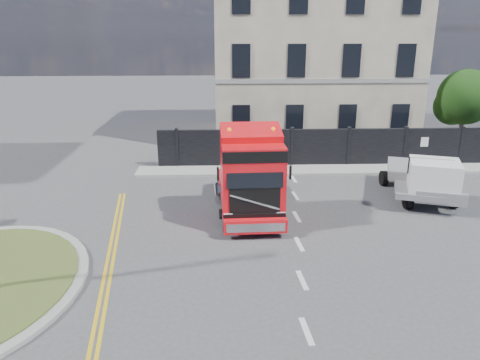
{
  "coord_description": "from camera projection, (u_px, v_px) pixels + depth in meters",
  "views": [
    {
      "loc": [
        0.42,
        -14.76,
        6.97
      ],
      "look_at": [
        1.0,
        1.18,
        1.8
      ],
      "focal_mm": 35.0,
      "sensor_mm": 36.0,
      "label": 1
    }
  ],
  "objects": [
    {
      "name": "hoarding_fence",
      "position": [
        340.0,
        148.0,
        24.64
      ],
      "size": [
        18.8,
        0.25,
        2.0
      ],
      "color": "black",
      "rests_on": "ground"
    },
    {
      "name": "ground",
      "position": [
        212.0,
        240.0,
        16.16
      ],
      "size": [
        120.0,
        120.0,
        0.0
      ],
      "primitive_type": "plane",
      "color": "#424244",
      "rests_on": "ground"
    },
    {
      "name": "tree",
      "position": [
        462.0,
        99.0,
        27.22
      ],
      "size": [
        3.2,
        3.2,
        4.8
      ],
      "color": "#382619",
      "rests_on": "ground"
    },
    {
      "name": "georgian_building",
      "position": [
        308.0,
        48.0,
        30.28
      ],
      "size": [
        12.3,
        10.3,
        12.8
      ],
      "color": "beige",
      "rests_on": "ground"
    },
    {
      "name": "pavement_far",
      "position": [
        332.0,
        170.0,
        24.05
      ],
      "size": [
        20.0,
        1.6,
        0.12
      ],
      "primitive_type": "cube",
      "color": "gray",
      "rests_on": "ground"
    },
    {
      "name": "flatbed_pickup",
      "position": [
        427.0,
        179.0,
        19.28
      ],
      "size": [
        3.3,
        5.18,
        1.98
      ],
      "rotation": [
        0.0,
        0.0,
        -0.33
      ],
      "color": "slate",
      "rests_on": "ground"
    },
    {
      "name": "truck",
      "position": [
        250.0,
        179.0,
        17.65
      ],
      "size": [
        2.42,
        5.96,
        3.53
      ],
      "rotation": [
        0.0,
        0.0,
        0.04
      ],
      "color": "black",
      "rests_on": "ground"
    }
  ]
}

